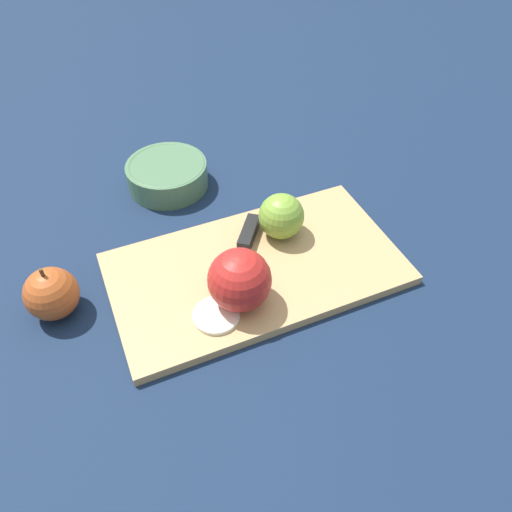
# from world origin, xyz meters

# --- Properties ---
(ground_plane) EXTENTS (4.00, 4.00, 0.00)m
(ground_plane) POSITION_xyz_m (0.00, 0.00, 0.00)
(ground_plane) COLOR #14233D
(cutting_board) EXTENTS (0.46, 0.30, 0.02)m
(cutting_board) POSITION_xyz_m (0.00, 0.00, 0.01)
(cutting_board) COLOR tan
(cutting_board) RESTS_ON ground_plane
(apple_half_left) EXTENTS (0.07, 0.07, 0.07)m
(apple_half_left) POSITION_xyz_m (-0.07, -0.04, 0.05)
(apple_half_left) COLOR olive
(apple_half_left) RESTS_ON cutting_board
(apple_half_right) EXTENTS (0.09, 0.09, 0.09)m
(apple_half_right) POSITION_xyz_m (0.05, 0.05, 0.06)
(apple_half_right) COLOR red
(apple_half_right) RESTS_ON cutting_board
(knife) EXTENTS (0.12, 0.12, 0.02)m
(knife) POSITION_xyz_m (-0.01, -0.05, 0.02)
(knife) COLOR silver
(knife) RESTS_ON cutting_board
(apple_slice) EXTENTS (0.06, 0.06, 0.01)m
(apple_slice) POSITION_xyz_m (0.10, 0.05, 0.02)
(apple_slice) COLOR #EFE5C6
(apple_slice) RESTS_ON cutting_board
(apple_whole) EXTENTS (0.07, 0.07, 0.09)m
(apple_whole) POSITION_xyz_m (0.28, -0.08, 0.04)
(apple_whole) COLOR #AD4C1E
(apple_whole) RESTS_ON ground_plane
(bowl) EXTENTS (0.14, 0.14, 0.05)m
(bowl) POSITION_xyz_m (0.02, -0.27, 0.03)
(bowl) COLOR #4C704C
(bowl) RESTS_ON ground_plane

